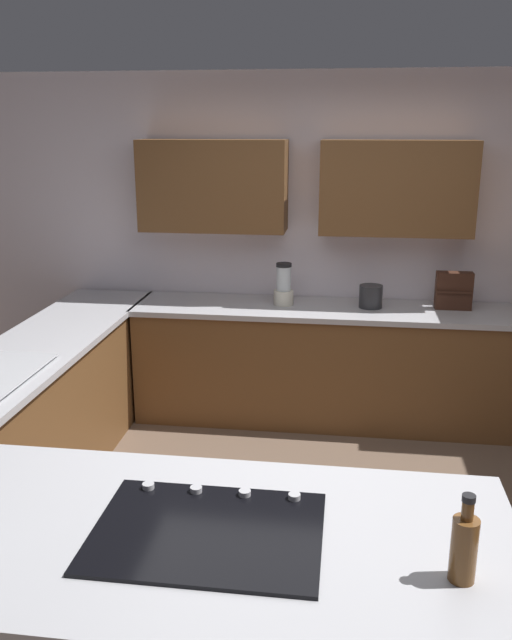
{
  "coord_description": "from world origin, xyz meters",
  "views": [
    {
      "loc": [
        -0.06,
        3.12,
        2.2
      ],
      "look_at": [
        0.5,
        -0.98,
        1.0
      ],
      "focal_mm": 37.52,
      "sensor_mm": 36.0,
      "label": 1
    }
  ],
  "objects_px": {
    "blender": "(284,287)",
    "kettle": "(371,296)",
    "spice_rack": "(454,291)",
    "cooktop": "(208,531)",
    "second_bottle": "(464,547)"
  },
  "relations": [
    {
      "from": "spice_rack",
      "to": "cooktop",
      "type": "bearing_deg",
      "value": 68.1
    },
    {
      "from": "kettle",
      "to": "second_bottle",
      "type": "height_order",
      "value": "second_bottle"
    },
    {
      "from": "blender",
      "to": "kettle",
      "type": "xyz_separation_m",
      "value": [
        -0.65,
        0.0,
        -0.05
      ]
    },
    {
      "from": "second_bottle",
      "to": "cooktop",
      "type": "bearing_deg",
      "value": -9.36
    },
    {
      "from": "blender",
      "to": "kettle",
      "type": "height_order",
      "value": "blender"
    },
    {
      "from": "spice_rack",
      "to": "second_bottle",
      "type": "distance_m",
      "value": 3.18
    },
    {
      "from": "cooktop",
      "to": "second_bottle",
      "type": "relative_size",
      "value": 2.68
    },
    {
      "from": "blender",
      "to": "second_bottle",
      "type": "distance_m",
      "value": 3.22
    },
    {
      "from": "spice_rack",
      "to": "kettle",
      "type": "bearing_deg",
      "value": 3.83
    },
    {
      "from": "blender",
      "to": "kettle",
      "type": "relative_size",
      "value": 1.85
    },
    {
      "from": "cooktop",
      "to": "second_bottle",
      "type": "xyz_separation_m",
      "value": [
        -0.8,
        0.13,
        0.11
      ]
    },
    {
      "from": "kettle",
      "to": "second_bottle",
      "type": "distance_m",
      "value": 3.12
    },
    {
      "from": "blender",
      "to": "spice_rack",
      "type": "height_order",
      "value": "blender"
    },
    {
      "from": "spice_rack",
      "to": "kettle",
      "type": "xyz_separation_m",
      "value": [
        0.6,
        0.04,
        -0.05
      ]
    },
    {
      "from": "cooktop",
      "to": "second_bottle",
      "type": "distance_m",
      "value": 0.81
    }
  ]
}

